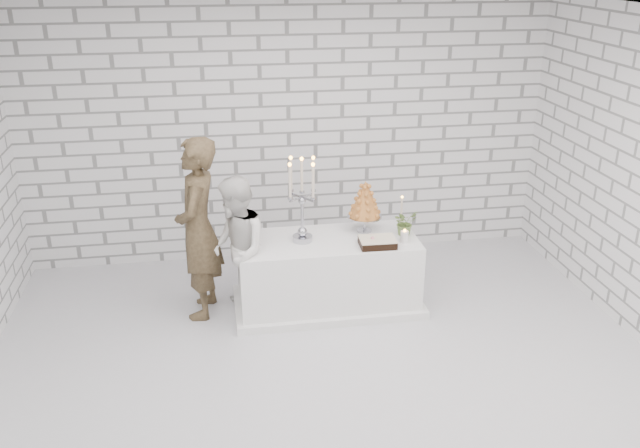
{
  "coord_description": "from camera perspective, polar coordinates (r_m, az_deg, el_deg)",
  "views": [
    {
      "loc": [
        -0.86,
        -4.88,
        3.45
      ],
      "look_at": [
        0.09,
        0.83,
        1.05
      ],
      "focal_mm": 37.37,
      "sensor_mm": 36.0,
      "label": 1
    }
  ],
  "objects": [
    {
      "name": "candelabra",
      "position": [
        6.48,
        -1.55,
        2.07
      ],
      "size": [
        0.41,
        0.41,
        0.87
      ],
      "primitive_type": null,
      "rotation": [
        0.0,
        0.0,
        -0.17
      ],
      "color": "#A4A5AF",
      "rests_on": "cake_table"
    },
    {
      "name": "pillar_candle",
      "position": [
        6.64,
        7.24,
        -1.09
      ],
      "size": [
        0.08,
        0.08,
        0.12
      ],
      "primitive_type": "cylinder",
      "rotation": [
        0.0,
        0.0,
        0.02
      ],
      "color": "white",
      "rests_on": "cake_table"
    },
    {
      "name": "chocolate_cake",
      "position": [
        6.53,
        4.94,
        -1.56
      ],
      "size": [
        0.36,
        0.26,
        0.08
      ],
      "primitive_type": "cube",
      "rotation": [
        0.0,
        0.0,
        -0.03
      ],
      "color": "black",
      "rests_on": "cake_table"
    },
    {
      "name": "wall_back",
      "position": [
        7.68,
        -2.69,
        7.81
      ],
      "size": [
        6.0,
        0.01,
        3.0
      ],
      "primitive_type": "cube",
      "color": "white",
      "rests_on": "ground"
    },
    {
      "name": "ground",
      "position": [
        6.04,
        0.49,
        -12.32
      ],
      "size": [
        6.0,
        5.0,
        0.01
      ],
      "primitive_type": "cube",
      "color": "silver",
      "rests_on": "ground"
    },
    {
      "name": "ceiling",
      "position": [
        4.97,
        0.61,
        17.34
      ],
      "size": [
        6.0,
        5.0,
        0.01
      ],
      "primitive_type": "cube",
      "color": "white",
      "rests_on": "ground"
    },
    {
      "name": "bride",
      "position": [
        6.51,
        -7.16,
        -2.27
      ],
      "size": [
        0.58,
        0.73,
        1.47
      ],
      "primitive_type": "imported",
      "rotation": [
        0.0,
        0.0,
        -1.55
      ],
      "color": "white",
      "rests_on": "ground"
    },
    {
      "name": "extra_taper",
      "position": [
        6.97,
        6.98,
        1.0
      ],
      "size": [
        0.06,
        0.06,
        0.32
      ],
      "primitive_type": "cylinder",
      "rotation": [
        0.0,
        0.0,
        0.08
      ],
      "color": "beige",
      "rests_on": "cake_table"
    },
    {
      "name": "cake_table",
      "position": [
        6.83,
        0.65,
        -4.21
      ],
      "size": [
        1.8,
        0.8,
        0.75
      ],
      "primitive_type": "cube",
      "color": "white",
      "rests_on": "ground"
    },
    {
      "name": "wall_front",
      "position": [
        3.19,
        8.57,
        -15.43
      ],
      "size": [
        6.0,
        0.01,
        3.0
      ],
      "primitive_type": "cube",
      "color": "white",
      "rests_on": "ground"
    },
    {
      "name": "croquembouche",
      "position": [
        6.78,
        3.86,
        1.51
      ],
      "size": [
        0.45,
        0.45,
        0.55
      ],
      "primitive_type": null,
      "rotation": [
        0.0,
        0.0,
        -0.32
      ],
      "color": "brown",
      "rests_on": "cake_table"
    },
    {
      "name": "groom",
      "position": [
        6.6,
        -10.37,
        -0.42
      ],
      "size": [
        0.54,
        0.73,
        1.84
      ],
      "primitive_type": "imported",
      "rotation": [
        0.0,
        0.0,
        -1.74
      ],
      "color": "#3A2C1B",
      "rests_on": "ground"
    },
    {
      "name": "flowers",
      "position": [
        6.79,
        7.29,
        0.13
      ],
      "size": [
        0.3,
        0.28,
        0.26
      ],
      "primitive_type": "imported",
      "rotation": [
        0.0,
        0.0,
        0.37
      ],
      "color": "#547435",
      "rests_on": "cake_table"
    }
  ]
}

